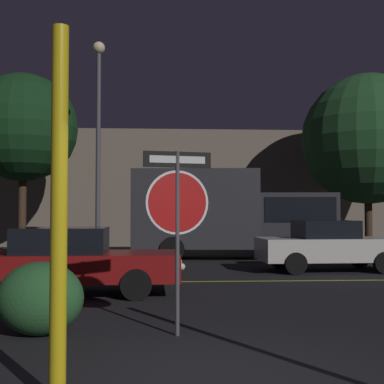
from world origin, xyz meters
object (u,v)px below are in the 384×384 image
Objects in this scene: tree_1 at (367,139)px; tree_0 at (23,128)px; street_lamp at (98,124)px; passing_car_2 at (67,261)px; passing_car_3 at (329,246)px; stop_sign at (177,204)px; delivery_truck at (232,213)px; hedge_bush_2 at (40,298)px; yellow_pole_left at (59,213)px.

tree_0 is at bearing -178.74° from tree_1.
passing_car_2 is at bearing -88.19° from street_lamp.
passing_car_3 is 8.67m from street_lamp.
stop_sign is at bearing -77.95° from street_lamp.
stop_sign is 0.34× the size of delivery_truck.
hedge_bush_2 is at bearing -125.34° from tree_1.
hedge_bush_2 is 11.72m from street_lamp.
street_lamp is at bearing 90.21° from stop_sign.
tree_0 is at bearing -125.70° from passing_car_3.
tree_1 is at bearing 54.66° from hedge_bush_2.
tree_0 is 0.96× the size of tree_1.
hedge_bush_2 is at bearing -74.80° from tree_0.
delivery_truck is (-2.23, 4.19, 0.94)m from passing_car_3.
tree_0 is at bearing 99.82° from stop_sign.
street_lamp reaches higher than passing_car_3.
stop_sign is 12.14m from delivery_truck.
passing_car_2 is 7.80m from passing_car_3.
street_lamp is at bearing -117.85° from passing_car_3.
tree_1 is at bearing 148.59° from passing_car_3.
passing_car_3 is at bearing -25.75° from street_lamp.
stop_sign is at bearing 28.64° from passing_car_2.
stop_sign is 0.33× the size of street_lamp.
tree_0 is 14.43m from tree_1.
delivery_truck is (2.35, 11.91, -0.14)m from stop_sign.
tree_1 is (14.43, 0.32, -0.30)m from tree_0.
yellow_pole_left reaches higher than passing_car_2.
yellow_pole_left is 20.25m from tree_1.
yellow_pole_left is at bearing -31.20° from passing_car_3.
passing_car_2 is 9.36m from delivery_truck.
stop_sign is 0.54× the size of passing_car_2.
street_lamp reaches higher than passing_car_2.
yellow_pole_left is 11.78m from passing_car_3.
tree_1 is at bearing 120.38° from delivery_truck.
hedge_bush_2 is at bearing 3.17° from passing_car_2.
tree_1 is at bearing 19.37° from street_lamp.
street_lamp reaches higher than stop_sign.
stop_sign is at bearing -6.52° from delivery_truck.
stop_sign is 2.28m from hedge_bush_2.
stop_sign is at bearing -68.35° from tree_0.
passing_car_2 is 0.63× the size of tree_0.
yellow_pole_left reaches higher than passing_car_3.
passing_car_2 is 8.35m from street_lamp.
street_lamp is at bearing 95.18° from yellow_pole_left.
tree_1 is at bearing 48.15° from stop_sign.
passing_car_3 is (6.71, 3.97, 0.04)m from passing_car_2.
passing_car_3 is at bearing 47.50° from stop_sign.
street_lamp reaches higher than hedge_bush_2.
hedge_bush_2 is 0.16× the size of street_lamp.
hedge_bush_2 is (-1.87, 0.13, -1.30)m from stop_sign.
stop_sign is 16.07m from tree_0.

